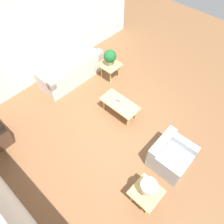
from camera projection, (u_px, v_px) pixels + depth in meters
name	position (u px, v px, depth m)	size (l,w,h in m)	color
ground_plane	(119.00, 123.00, 5.97)	(14.00, 14.00, 0.00)	brown
wall_right	(40.00, 35.00, 6.19)	(0.12, 7.20, 2.70)	white
sofa	(72.00, 72.00, 6.83)	(0.89, 2.04, 0.74)	silver
armchair	(170.00, 156.00, 5.05)	(0.84, 0.91, 0.69)	#A8ADB2
coffee_table	(120.00, 104.00, 5.88)	(1.07, 0.52, 0.44)	tan
side_table_plant	(110.00, 66.00, 6.76)	(0.57, 0.57, 0.51)	tan
side_table_lamp	(146.00, 193.00, 4.37)	(0.57, 0.57, 0.51)	tan
potted_plant	(110.00, 56.00, 6.46)	(0.39, 0.39, 0.50)	#B2ADA3
table_lamp	(148.00, 187.00, 4.09)	(0.32, 0.32, 0.41)	#333333
remote_control	(118.00, 101.00, 5.88)	(0.16, 0.09, 0.02)	#4C4C51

